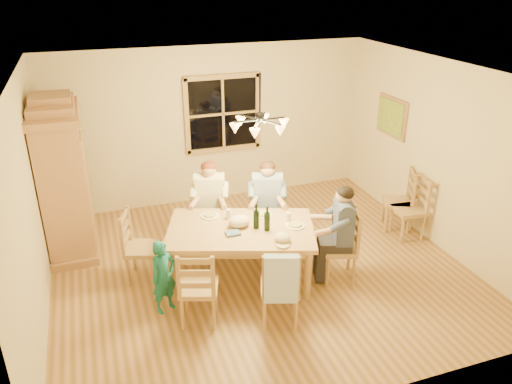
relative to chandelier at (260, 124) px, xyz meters
name	(u,v)px	position (x,y,z in m)	size (l,w,h in m)	color
floor	(259,268)	(0.00, 0.00, -2.08)	(5.50, 5.50, 0.00)	brown
ceiling	(260,73)	(0.00, 0.00, 0.62)	(5.50, 5.00, 0.02)	white
wall_back	(211,126)	(0.00, 2.50, -0.73)	(5.50, 0.02, 2.70)	beige
wall_left	(29,209)	(-2.75, 0.00, -0.73)	(0.02, 5.00, 2.70)	beige
wall_right	(438,155)	(2.75, 0.00, -0.73)	(0.02, 5.00, 2.70)	beige
window	(223,114)	(0.20, 2.47, -0.53)	(1.30, 0.06, 1.30)	black
painting	(392,117)	(2.71, 1.20, -0.48)	(0.06, 0.78, 0.64)	olive
chandelier	(260,124)	(0.00, 0.00, 0.00)	(0.77, 0.68, 0.71)	black
armoire	(65,181)	(-2.42, 1.47, -1.02)	(0.66, 1.40, 2.30)	olive
dining_table	(241,235)	(-0.31, -0.15, -1.42)	(2.15, 1.69, 0.76)	#AE864D
chair_far_left	(211,227)	(-0.47, 0.84, -1.77)	(0.55, 0.54, 0.99)	#B0854D
chair_far_right	(267,227)	(0.32, 0.57, -1.77)	(0.55, 0.54, 0.99)	#B0854D
chair_near_left	(199,299)	(-1.04, -0.84, -1.77)	(0.55, 0.54, 0.99)	#B0854D
chair_near_right	(280,298)	(-0.15, -1.14, -1.77)	(0.55, 0.54, 0.99)	#B0854D
chair_end_left	(143,258)	(-1.54, 0.27, -1.77)	(0.54, 0.55, 0.99)	#B0854D
chair_end_right	(339,258)	(0.92, -0.57, -1.77)	(0.54, 0.55, 0.99)	#B0854D
adult_woman	(210,194)	(-0.47, 0.84, -1.24)	(0.49, 0.52, 0.87)	beige
adult_plaid_man	(267,194)	(0.32, 0.57, -1.24)	(0.49, 0.52, 0.87)	#304A84
adult_slate_man	(342,222)	(0.92, -0.57, -1.24)	(0.52, 0.49, 0.87)	#424B6A
towel	(281,279)	(-0.21, -1.32, -1.38)	(0.38, 0.10, 0.58)	#AEC2EC
wine_bottle_a	(256,216)	(-0.12, -0.21, -1.15)	(0.08, 0.08, 0.33)	black
wine_bottle_b	(267,218)	(-0.01, -0.31, -1.15)	(0.08, 0.08, 0.33)	black
plate_woman	(210,216)	(-0.61, 0.30, -1.31)	(0.26, 0.26, 0.02)	white
plate_plaid	(263,215)	(0.08, 0.10, -1.31)	(0.26, 0.26, 0.02)	white
plate_slate	(295,226)	(0.37, -0.34, -1.31)	(0.26, 0.26, 0.02)	white
wine_glass_a	(229,214)	(-0.38, 0.15, -1.25)	(0.06, 0.06, 0.14)	silver
wine_glass_b	(288,218)	(0.33, -0.21, -1.25)	(0.06, 0.06, 0.14)	silver
cap	(282,238)	(0.07, -0.65, -1.26)	(0.20, 0.20, 0.11)	#D2BE8C
napkin	(233,233)	(-0.46, -0.28, -1.30)	(0.18, 0.14, 0.03)	slate
cloth_bundle	(239,221)	(-0.32, -0.11, -1.24)	(0.28, 0.22, 0.15)	beige
child	(164,277)	(-1.39, -0.50, -1.61)	(0.34, 0.22, 0.94)	#197172
chair_spare_front	(407,219)	(2.45, 0.10, -1.77)	(0.46, 0.48, 0.99)	#B0854D
chair_spare_back	(396,211)	(2.45, 0.41, -1.77)	(0.56, 0.57, 0.99)	#B0854D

